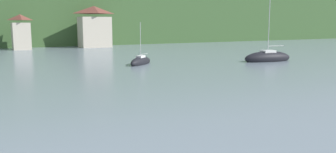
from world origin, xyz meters
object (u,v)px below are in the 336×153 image
Objects in this scene: shore_building_westcentral at (94,27)px; sailboat_far_5 at (141,62)px; shore_building_west at (21,33)px; sailboat_far_6 at (268,58)px.

shore_building_westcentral is 1.58× the size of sailboat_far_5.
sailboat_far_6 is (29.42, -43.51, -3.16)m from shore_building_west.
sailboat_far_5 is at bearing -9.34° from sailboat_far_6.
shore_building_west is 0.65× the size of sailboat_far_6.
sailboat_far_6 reaches higher than shore_building_west.
shore_building_west is at bearing -113.97° from sailboat_far_5.
shore_building_westcentral reaches higher than sailboat_far_5.
sailboat_far_5 is (-5.40, -38.79, -4.36)m from shore_building_westcentral.
sailboat_far_5 is 19.10m from sailboat_far_6.
sailboat_far_6 is at bearing -73.60° from shore_building_westcentral.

